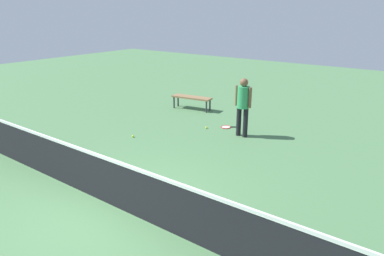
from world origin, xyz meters
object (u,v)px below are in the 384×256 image
(player_near_side, at_px, (243,102))
(tennis_ball_by_net, at_px, (133,136))
(tennis_racket_near_player, at_px, (227,127))
(courtside_bench, at_px, (192,98))
(tennis_ball_midcourt, at_px, (206,128))
(tennis_ball_near_player, at_px, (267,243))

(player_near_side, height_order, tennis_ball_by_net, player_near_side)
(player_near_side, bearing_deg, tennis_ball_by_net, 38.63)
(tennis_racket_near_player, height_order, tennis_ball_by_net, tennis_ball_by_net)
(tennis_ball_by_net, relative_size, courtside_bench, 0.04)
(player_near_side, bearing_deg, tennis_racket_near_player, -29.03)
(tennis_racket_near_player, bearing_deg, courtside_bench, -26.14)
(player_near_side, distance_m, tennis_racket_near_player, 1.32)
(tennis_ball_midcourt, relative_size, courtside_bench, 0.04)
(player_near_side, distance_m, courtside_bench, 3.31)
(tennis_ball_midcourt, bearing_deg, tennis_ball_by_net, 56.59)
(tennis_ball_near_player, bearing_deg, courtside_bench, -44.94)
(player_near_side, height_order, tennis_ball_near_player, player_near_side)
(tennis_ball_near_player, distance_m, courtside_bench, 8.05)
(courtside_bench, bearing_deg, tennis_ball_near_player, 135.06)
(tennis_ball_by_net, height_order, courtside_bench, courtside_bench)
(tennis_ball_near_player, bearing_deg, tennis_ball_by_net, -23.05)
(tennis_ball_midcourt, distance_m, courtside_bench, 2.32)
(tennis_ball_near_player, relative_size, tennis_ball_midcourt, 1.00)
(tennis_racket_near_player, distance_m, tennis_ball_near_player, 5.83)
(tennis_ball_midcourt, xyz_separation_m, courtside_bench, (1.70, -1.53, 0.38))
(tennis_racket_near_player, relative_size, tennis_ball_by_net, 8.65)
(tennis_racket_near_player, height_order, courtside_bench, courtside_bench)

